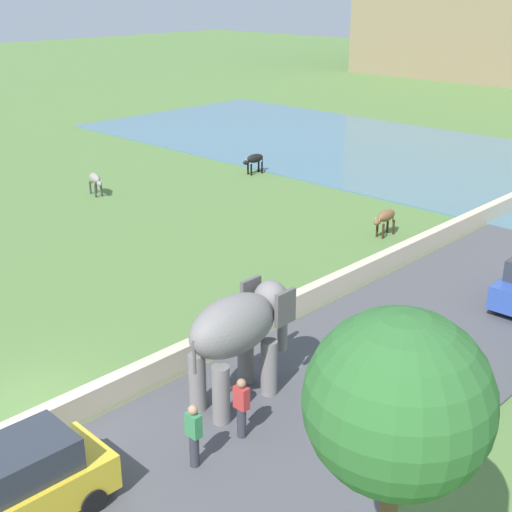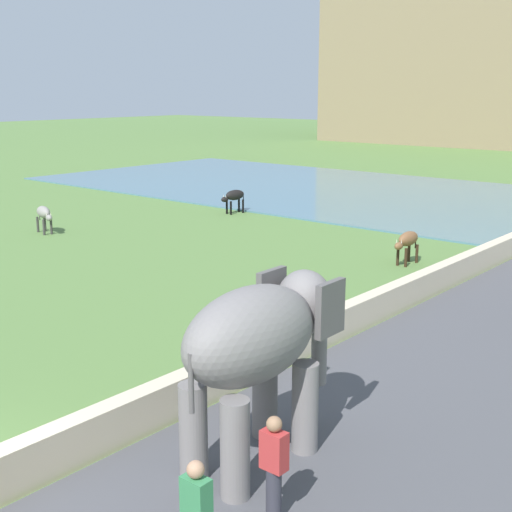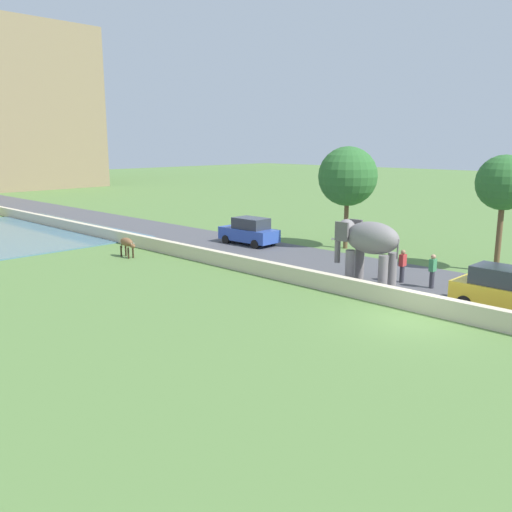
% 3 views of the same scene
% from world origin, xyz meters
% --- Properties ---
extents(ground_plane, '(220.00, 220.00, 0.00)m').
position_xyz_m(ground_plane, '(0.00, 0.00, 0.00)').
color(ground_plane, '#567A3D').
extents(road_surface, '(7.00, 120.00, 0.06)m').
position_xyz_m(road_surface, '(5.00, 20.00, 0.03)').
color(road_surface, '#4C4C51').
rests_on(road_surface, ground).
extents(barrier_wall, '(0.40, 110.00, 0.78)m').
position_xyz_m(barrier_wall, '(1.20, 18.00, 0.39)').
color(barrier_wall, beige).
rests_on(barrier_wall, ground).
extents(elephant, '(1.45, 3.47, 2.99)m').
position_xyz_m(elephant, '(3.42, 4.05, 2.04)').
color(elephant, slate).
rests_on(elephant, ground).
extents(person_beside_elephant, '(0.36, 0.22, 1.63)m').
position_xyz_m(person_beside_elephant, '(4.65, 2.87, 0.87)').
color(person_beside_elephant, '#33333D').
rests_on(person_beside_elephant, ground).
extents(person_trailing, '(0.36, 0.22, 1.63)m').
position_xyz_m(person_trailing, '(4.66, 1.38, 0.87)').
color(person_trailing, '#33333D').
rests_on(person_trailing, ground).
extents(car_yellow, '(1.88, 4.05, 1.80)m').
position_xyz_m(car_yellow, '(3.43, -2.27, 0.90)').
color(car_yellow, gold).
rests_on(car_yellow, ground).
extents(car_blue, '(1.87, 4.04, 1.80)m').
position_xyz_m(car_blue, '(6.58, 14.93, 0.90)').
color(car_blue, '#2D4CA8').
rests_on(car_blue, ground).
extents(cow_brown, '(0.45, 1.39, 1.15)m').
position_xyz_m(cow_brown, '(-1.08, 17.32, 0.84)').
color(cow_brown, brown).
rests_on(cow_brown, ground).
extents(tree_near, '(2.77, 2.77, 5.98)m').
position_xyz_m(tree_near, '(10.16, 0.55, 4.55)').
color(tree_near, brown).
rests_on(tree_near, ground).
extents(tree_mid, '(3.65, 3.65, 6.34)m').
position_xyz_m(tree_mid, '(10.01, 9.80, 4.50)').
color(tree_mid, brown).
rests_on(tree_mid, ground).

